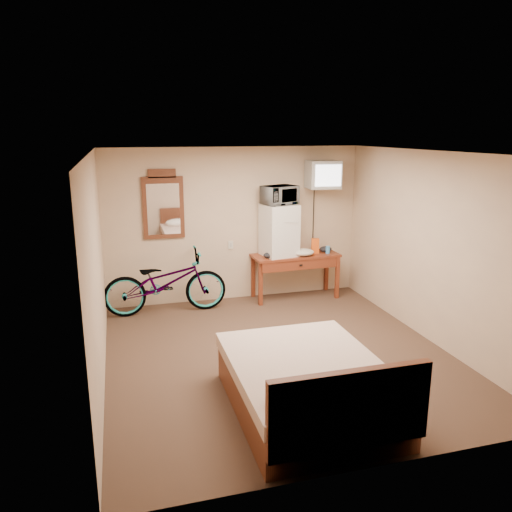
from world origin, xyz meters
The scene contains 13 objects.
room centered at (0.00, 0.00, 1.25)m, with size 4.60×4.64×2.50m.
desk centered at (0.96, 2.00, 0.64)m, with size 1.46×0.60×0.75m.
mini_fridge centered at (0.68, 2.05, 1.17)m, with size 0.59×0.58×0.84m.
microwave centered at (0.68, 2.05, 1.74)m, with size 0.54×0.37×0.30m, color white.
snack_bag centered at (1.30, 2.02, 0.88)m, with size 0.13×0.07×0.25m, color #F05915.
blue_cup centered at (1.50, 1.95, 0.81)m, with size 0.07×0.07×0.12m, color #4398E5.
cloth_cream centered at (1.05, 1.91, 0.81)m, with size 0.37×0.28×0.11m, color beige.
cloth_dark_a centered at (0.50, 1.91, 0.80)m, with size 0.25×0.19×0.10m, color black.
cloth_dark_b centered at (1.51, 2.06, 0.80)m, with size 0.21×0.17×0.10m, color black.
crt_television centered at (1.40, 2.02, 2.06)m, with size 0.54×0.61×0.44m.
wall_mirror centered at (-1.15, 2.27, 1.62)m, with size 0.64×0.04×1.08m.
bicycle centered at (-1.20, 1.88, 0.49)m, with size 0.65×1.86×0.98m, color black.
bed centered at (-0.13, -1.38, 0.30)m, with size 1.45×1.96×0.90m.
Camera 1 is at (-1.83, -5.52, 2.74)m, focal length 35.00 mm.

